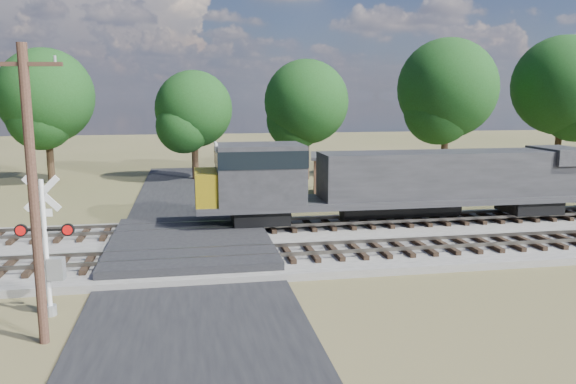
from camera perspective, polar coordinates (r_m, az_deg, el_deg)
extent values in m
plane|color=#4D4E29|center=(25.24, -9.82, -6.21)|extent=(160.00, 160.00, 0.00)
cube|color=gray|center=(27.56, 11.50, -4.58)|extent=(140.00, 10.00, 0.30)
cube|color=black|center=(25.23, -9.83, -6.12)|extent=(7.00, 60.00, 0.08)
cube|color=#262628|center=(25.64, -9.85, -5.23)|extent=(7.00, 9.00, 0.62)
cube|color=black|center=(23.30, -4.86, -6.46)|extent=(44.00, 2.60, 0.18)
cube|color=#5B564E|center=(24.59, 14.29, -5.46)|extent=(140.00, 0.08, 0.15)
cube|color=#5B564E|center=(25.86, 12.98, -4.66)|extent=(140.00, 0.08, 0.15)
cube|color=black|center=(28.12, -5.81, -3.65)|extent=(44.00, 2.60, 0.18)
cube|color=#5B564E|center=(29.08, 10.24, -2.97)|extent=(140.00, 0.08, 0.15)
cube|color=#5B564E|center=(30.40, 9.30, -2.39)|extent=(140.00, 0.08, 0.15)
cylinder|color=silver|center=(19.08, -23.38, -5.31)|extent=(0.15, 0.15, 4.36)
cylinder|color=gray|center=(19.68, -22.98, -11.00)|extent=(0.39, 0.39, 0.33)
cube|color=silver|center=(18.73, -23.74, -0.14)|extent=(1.14, 0.18, 1.14)
cube|color=silver|center=(18.73, -23.74, -0.14)|extent=(1.14, 0.18, 1.14)
cube|color=silver|center=(18.83, -23.62, -1.94)|extent=(0.55, 0.10, 0.24)
cube|color=black|center=(18.94, -23.50, -3.56)|extent=(1.74, 0.27, 0.07)
cylinder|color=red|center=(19.20, -25.49, -3.53)|extent=(0.40, 0.16, 0.39)
cylinder|color=red|center=(18.71, -21.46, -3.58)|extent=(0.40, 0.16, 0.39)
cube|color=gray|center=(19.16, -22.48, -7.22)|extent=(0.53, 0.38, 0.71)
cylinder|color=silver|center=(31.89, -4.69, 0.63)|extent=(0.13, 0.13, 3.69)
cylinder|color=gray|center=(32.20, -4.65, -2.37)|extent=(0.33, 0.33, 0.28)
cube|color=silver|center=(31.69, -4.73, 3.26)|extent=(0.96, 0.05, 0.96)
cube|color=silver|center=(31.69, -4.73, 3.26)|extent=(0.96, 0.05, 0.96)
cube|color=silver|center=(31.75, -4.72, 2.35)|extent=(0.46, 0.03, 0.20)
cube|color=black|center=(31.81, -4.71, 1.53)|extent=(1.47, 0.07, 0.06)
cylinder|color=red|center=(31.88, -3.64, 1.56)|extent=(0.33, 0.10, 0.33)
cylinder|color=red|center=(31.76, -5.78, 1.50)|extent=(0.33, 0.10, 0.33)
cube|color=gray|center=(31.96, -5.09, -0.36)|extent=(0.42, 0.28, 0.60)
cylinder|color=#342018|center=(16.63, -24.43, -0.68)|extent=(0.27, 0.27, 8.24)
cube|color=#342018|center=(16.42, -25.32, 11.67)|extent=(2.01, 0.39, 0.11)
cube|color=#44311D|center=(38.35, 5.60, 1.46)|extent=(4.70, 4.70, 2.77)
cube|color=#2F2F32|center=(38.17, 5.64, 3.67)|extent=(5.17, 5.17, 0.20)
cylinder|color=black|center=(48.45, -23.05, 3.95)|extent=(0.56, 0.56, 5.29)
sphere|color=#133410|center=(48.27, -23.38, 8.95)|extent=(7.40, 7.40, 7.40)
cylinder|color=black|center=(47.04, -9.43, 3.95)|extent=(0.56, 0.56, 4.47)
sphere|color=#133410|center=(46.83, -9.55, 8.31)|extent=(6.26, 6.26, 6.26)
cylinder|color=black|center=(46.59, 1.83, 4.30)|extent=(0.56, 0.56, 4.92)
sphere|color=#133410|center=(46.38, 1.86, 9.14)|extent=(6.89, 6.89, 6.89)
cylinder|color=black|center=(48.11, 15.62, 4.61)|extent=(0.56, 0.56, 5.75)
sphere|color=#133410|center=(47.94, 15.88, 10.10)|extent=(8.06, 8.06, 8.06)
cylinder|color=black|center=(53.45, 25.75, 4.59)|extent=(0.56, 0.56, 5.95)
sphere|color=#133410|center=(53.31, 26.13, 9.69)|extent=(8.33, 8.33, 8.33)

